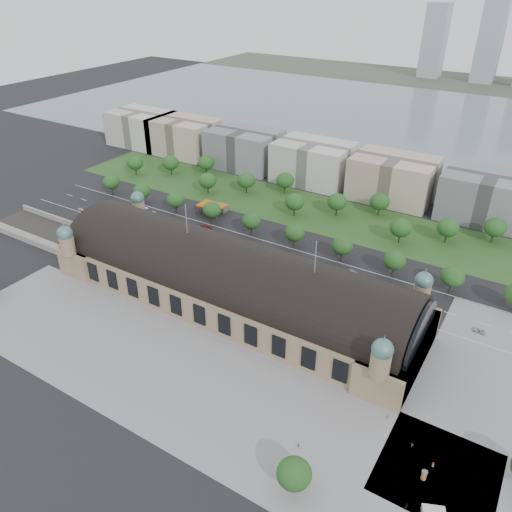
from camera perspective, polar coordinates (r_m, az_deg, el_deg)
The scene contains 64 objects.
ground at distance 199.48m, azimuth -2.84°, elevation -5.24°, with size 900.00×900.00×0.00m, color black.
station at distance 193.69m, azimuth -2.91°, elevation -2.77°, with size 150.00×48.40×44.30m.
track_cutting at distance 267.96m, azimuth -22.96°, elevation 2.29°, with size 70.00×24.00×3.10m.
plaza_south at distance 168.20m, azimuth -8.64°, elevation -13.67°, with size 190.00×48.00×0.12m, color gray.
plaza_east at distance 176.25m, azimuth 27.14°, elevation -15.01°, with size 56.00×100.00×0.12m, color gray.
road_slab at distance 235.50m, azimuth -1.65°, elevation 0.82°, with size 260.00×26.00×0.10m, color black.
grass_belt at distance 275.91m, azimuth 5.53°, elevation 5.33°, with size 300.00×45.00×0.10m, color #275120.
petrol_station at distance 271.49m, azimuth -4.50°, elevation 5.63°, with size 14.00×13.00×5.05m.
lake at distance 455.59m, azimuth 19.47°, elevation 13.91°, with size 700.00×320.00×0.08m, color slate.
far_shore at distance 647.89m, azimuth 24.17°, elevation 17.54°, with size 700.00×120.00×0.14m, color #44513D.
far_tower_left at distance 663.07m, azimuth 19.72°, elevation 22.15°, with size 24.00×24.00×80.00m, color #9EA8B2.
far_tower_mid at distance 651.48m, azimuth 25.17°, elevation 21.26°, with size 24.00×24.00×85.00m, color #9EA8B2.
office_0 at distance 388.47m, azimuth -12.89°, elevation 14.06°, with size 45.00×32.00×24.00m, color silver.
office_1 at distance 362.49m, azimuth -8.17°, elevation 13.36°, with size 45.00×32.00×24.00m, color #C3B299.
office_2 at distance 333.93m, azimuth -1.34°, elevation 12.18°, with size 45.00×32.00×24.00m, color gray.
office_3 at distance 310.84m, azimuth 6.55°, elevation 10.59°, with size 45.00×32.00×24.00m, color silver.
office_4 at distance 294.50m, azimuth 15.40°, elevation 8.56°, with size 45.00×32.00×24.00m, color #C3B299.
office_5 at distance 286.09m, azimuth 24.91°, elevation 6.12°, with size 45.00×32.00×24.00m, color gray.
tree_row_0 at distance 303.17m, azimuth -16.21°, elevation 8.12°, with size 9.60×9.60×11.52m.
tree_row_1 at distance 286.74m, azimuth -12.88°, elevation 7.30°, with size 9.60×9.60×11.52m.
tree_row_2 at distance 271.44m, azimuth -9.18°, elevation 6.36°, with size 9.60×9.60×11.52m.
tree_row_3 at distance 257.48m, azimuth -5.07°, elevation 5.28°, with size 9.60×9.60×11.52m.
tree_row_4 at distance 245.08m, azimuth -0.53°, elevation 4.04°, with size 9.60×9.60×11.52m.
tree_row_5 at distance 234.48m, azimuth 4.44°, elevation 2.66°, with size 9.60×9.60×11.52m.
tree_row_6 at distance 225.94m, azimuth 9.82°, elevation 1.14°, with size 9.60×9.60×11.52m.
tree_row_7 at distance 219.71m, azimuth 15.55°, elevation -0.49°, with size 9.60×9.60×11.52m.
tree_row_8 at distance 215.98m, azimuth 21.56°, elevation -2.20°, with size 9.60×9.60×11.52m.
tree_belt_0 at distance 328.91m, azimuth -13.67°, elevation 10.32°, with size 10.40×10.40×12.48m.
tree_belt_1 at distance 324.58m, azimuth -9.74°, elevation 10.47°, with size 10.40×10.40×12.48m.
tree_belt_2 at distance 321.76m, azimuth -5.72°, elevation 10.58°, with size 10.40×10.40×12.48m.
tree_belt_3 at distance 293.10m, azimuth -5.55°, elevation 8.58°, with size 10.40×10.40×12.48m.
tree_belt_4 at distance 291.97m, azimuth -1.11°, elevation 8.63°, with size 10.40×10.40×12.48m.
tree_belt_5 at distance 292.56m, azimuth 3.35°, elevation 8.63°, with size 10.40×10.40×12.48m.
tree_belt_6 at distance 264.83m, azimuth 4.44°, elevation 6.19°, with size 10.40×10.40×12.48m.
tree_belt_7 at distance 267.65m, azimuth 9.26°, elevation 6.14°, with size 10.40×10.40×12.48m.
tree_belt_8 at distance 272.30m, azimuth 13.96°, elevation 6.05°, with size 10.40×10.40×12.48m.
tree_belt_9 at distance 246.70m, azimuth 16.22°, elevation 3.11°, with size 10.40×10.40×12.48m.
tree_belt_10 at distance 254.02m, azimuth 21.09°, elevation 3.04°, with size 10.40×10.40×12.48m.
tree_belt_11 at distance 263.07m, azimuth 25.65°, elevation 2.95°, with size 10.40×10.40×12.48m.
tree_plaza_s at distance 135.27m, azimuth 4.38°, elevation -23.55°, with size 9.00×9.00×10.64m.
traffic_car_0 at distance 289.77m, azimuth -19.42°, elevation 5.08°, with size 1.56×3.87×1.32m, color silver.
traffic_car_1 at distance 274.50m, azimuth -11.61°, elevation 4.86°, with size 1.52×4.36×1.44m, color gray.
traffic_car_2 at distance 257.84m, azimuth -11.97°, elevation 3.06°, with size 2.17×4.71×1.31m, color black.
traffic_car_3 at distance 254.41m, azimuth -5.72°, elevation 3.26°, with size 2.27×5.58×1.62m, color maroon.
traffic_car_4 at distance 217.58m, azimuth 7.58°, elevation -1.95°, with size 1.64×4.07×1.39m, color #1A2849.
traffic_car_5 at distance 220.76m, azimuth 10.91°, elevation -1.75°, with size 1.51×4.33×1.43m, color #56595D.
traffic_car_6 at distance 200.94m, azimuth 24.12°, elevation -7.79°, with size 2.15×4.66×1.30m, color #B8B8BA.
parked_car_0 at distance 259.02m, azimuth -14.92°, elevation 2.84°, with size 1.70×4.88×1.61m, color black.
parked_car_1 at distance 244.16m, azimuth -9.81°, elevation 1.68°, with size 2.29×4.98×1.38m, color maroon.
parked_car_2 at distance 249.78m, azimuth -12.70°, elevation 2.08°, with size 2.21×5.43×1.58m, color #1A2849.
parked_car_3 at distance 243.54m, azimuth -10.98°, elevation 1.48°, with size 1.57×3.90×1.33m, color #505356.
parked_car_4 at distance 246.51m, azimuth -10.52°, elevation 1.94°, with size 1.74×4.98×1.64m, color silver.
parked_car_5 at distance 231.80m, azimuth -6.79°, elevation 0.31°, with size 2.64×5.73×1.59m, color gray.
parked_car_6 at distance 222.09m, azimuth -3.63°, elevation -0.98°, with size 2.13×5.23×1.52m, color black.
bus_west at distance 228.65m, azimuth -3.97°, elevation 0.33°, with size 3.18×13.58×3.78m, color red.
bus_mid at distance 224.14m, azimuth -0.27°, elevation -0.31°, with size 2.86×12.21×3.40m, color silver.
bus_east at distance 204.44m, azimuth 11.04°, elevation -4.31°, with size 2.72×11.62×3.24m, color beige.
van_south at distance 142.61m, azimuth 19.46°, elevation -25.84°, with size 5.86×4.13×2.36m.
advertising_column at distance 147.78m, azimuth 18.66°, elevation -22.64°, with size 1.56×1.56×2.96m.
pedestrian_0 at distance 158.91m, azimuth 14.79°, elevation -17.42°, with size 0.79×0.45×1.61m, color gray.
pedestrian_1 at distance 148.27m, azimuth 4.88°, elevation -20.77°, with size 0.56×0.37×1.53m, color gray.
pedestrian_2 at distance 154.16m, azimuth 17.43°, elevation -19.87°, with size 0.80×0.46×1.65m, color gray.
pedestrian_4 at distance 142.09m, azimuth 16.80°, elevation -25.68°, with size 1.09×0.47×1.69m, color gray.
pedestrian_5 at distance 151.52m, azimuth 19.59°, elevation -21.52°, with size 0.84×0.48×1.73m, color gray.
Camera 1 is at (93.88, -132.50, 115.86)m, focal length 35.00 mm.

